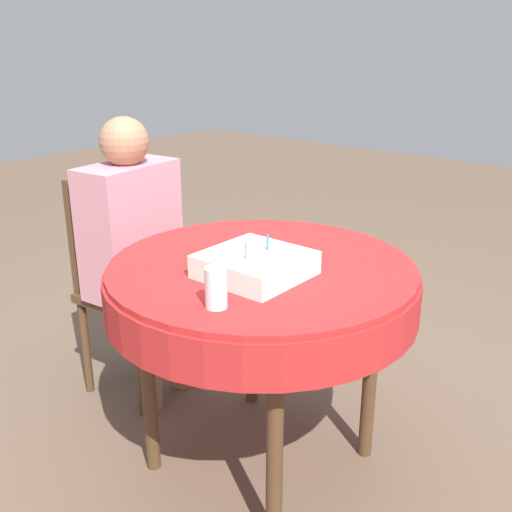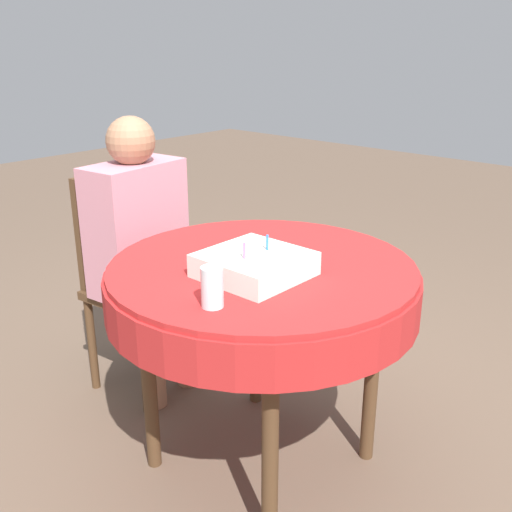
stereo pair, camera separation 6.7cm
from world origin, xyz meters
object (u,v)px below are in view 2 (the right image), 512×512
Objects in this scene: person at (141,233)px; birthday_cake at (254,265)px; drinking_glass at (212,287)px; chair at (129,275)px.

person reaches higher than birthday_cake.
chair is at bearing 67.41° from drinking_glass.
person reaches higher than chair.
birthday_cake is at bearing -105.59° from chair.
birthday_cake is at bearing -107.34° from person.
birthday_cake is 0.25m from drinking_glass.
chair reaches higher than drinking_glass.
birthday_cake reaches higher than drinking_glass.
drinking_glass is at bearing -121.73° from person.
birthday_cake is (-0.15, -0.76, 0.10)m from person.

